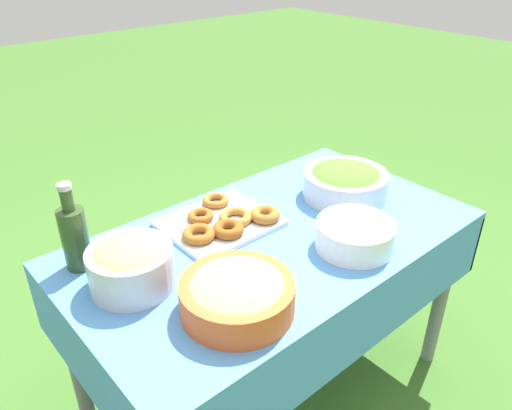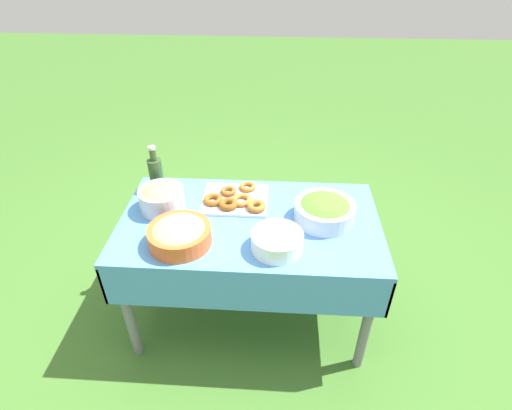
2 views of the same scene
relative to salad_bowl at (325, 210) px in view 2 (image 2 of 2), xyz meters
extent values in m
plane|color=#3D6B28|center=(-0.37, -0.03, -0.75)|extent=(14.00, 14.00, 0.00)
cube|color=#4C8CD1|center=(-0.37, -0.03, -0.07)|extent=(1.28, 0.73, 0.02)
cube|color=#4C8CD1|center=(-0.37, -0.39, -0.19)|extent=(1.28, 0.01, 0.22)
cube|color=#4C8CD1|center=(-0.37, 0.33, -0.19)|extent=(1.28, 0.01, 0.22)
cube|color=#4C8CD1|center=(-1.00, -0.03, -0.19)|extent=(0.01, 0.73, 0.22)
cube|color=#4C8CD1|center=(0.27, -0.03, -0.19)|extent=(0.01, 0.73, 0.22)
cylinder|color=slate|center=(-0.95, -0.33, -0.41)|extent=(0.05, 0.05, 0.66)
cylinder|color=slate|center=(0.22, -0.33, -0.41)|extent=(0.05, 0.05, 0.66)
cylinder|color=slate|center=(-0.95, 0.28, -0.41)|extent=(0.05, 0.05, 0.66)
cylinder|color=slate|center=(0.22, 0.28, -0.41)|extent=(0.05, 0.05, 0.66)
cylinder|color=silver|center=(0.00, 0.00, -0.01)|extent=(0.29, 0.29, 0.09)
ellipsoid|color=#51892D|center=(0.00, 0.00, 0.02)|extent=(0.26, 0.26, 0.07)
cylinder|color=#E05B28|center=(-0.67, -0.22, -0.02)|extent=(0.29, 0.29, 0.08)
ellipsoid|color=tan|center=(-0.67, -0.22, 0.01)|extent=(0.25, 0.25, 0.07)
cube|color=silver|center=(-0.46, 0.13, -0.05)|extent=(0.34, 0.29, 0.02)
torus|color=#93561E|center=(-0.49, 0.18, -0.03)|extent=(0.11, 0.11, 0.02)
torus|color=#93561E|center=(-0.56, 0.09, -0.03)|extent=(0.10, 0.10, 0.03)
torus|color=#B27533|center=(-0.42, 0.10, -0.03)|extent=(0.14, 0.14, 0.03)
torus|color=#A36628|center=(-0.40, 0.23, -0.03)|extent=(0.10, 0.10, 0.02)
torus|color=#A36628|center=(-0.34, 0.05, -0.03)|extent=(0.11, 0.11, 0.03)
torus|color=brown|center=(-0.48, 0.06, -0.03)|extent=(0.13, 0.13, 0.03)
cylinder|color=white|center=(-0.23, -0.23, -0.05)|extent=(0.23, 0.23, 0.01)
cylinder|color=white|center=(-0.23, -0.23, -0.04)|extent=(0.23, 0.23, 0.01)
cylinder|color=white|center=(-0.23, -0.23, -0.03)|extent=(0.23, 0.23, 0.01)
cylinder|color=white|center=(-0.23, -0.23, -0.02)|extent=(0.23, 0.23, 0.01)
cylinder|color=white|center=(-0.23, -0.23, 0.00)|extent=(0.23, 0.23, 0.01)
cylinder|color=white|center=(-0.23, -0.23, 0.01)|extent=(0.23, 0.23, 0.01)
cylinder|color=white|center=(-0.23, -0.23, 0.02)|extent=(0.23, 0.23, 0.01)
cylinder|color=#2D4723|center=(-0.89, 0.22, 0.03)|extent=(0.07, 0.07, 0.18)
cylinder|color=#2D4723|center=(-0.89, 0.22, 0.16)|extent=(0.03, 0.03, 0.06)
cylinder|color=#B7B7B7|center=(-0.89, 0.22, 0.20)|extent=(0.04, 0.04, 0.01)
cylinder|color=silver|center=(-0.82, 0.04, 0.00)|extent=(0.23, 0.23, 0.11)
ellipsoid|color=tan|center=(-0.82, 0.04, 0.04)|extent=(0.20, 0.20, 0.07)
camera|label=1|loc=(-1.26, -0.98, 0.79)|focal=35.00mm
camera|label=2|loc=(-0.24, -1.59, 1.14)|focal=28.00mm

